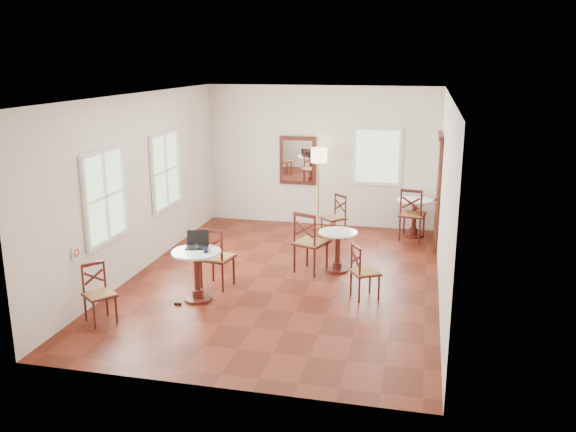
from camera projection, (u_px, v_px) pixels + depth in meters
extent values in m
plane|color=#601E10|center=(284.00, 279.00, 10.03)|extent=(7.00, 7.00, 0.00)
cube|color=white|center=(321.00, 157.00, 12.95)|extent=(5.00, 0.02, 3.00)
cube|color=white|center=(208.00, 260.00, 6.35)|extent=(5.00, 0.02, 3.00)
cube|color=white|center=(140.00, 183.00, 10.19)|extent=(0.02, 7.00, 3.00)
cube|color=white|center=(445.00, 198.00, 9.12)|extent=(0.02, 7.00, 3.00)
cube|color=white|center=(284.00, 95.00, 9.27)|extent=(5.00, 7.00, 0.02)
cube|color=#4F2316|center=(438.00, 193.00, 11.50)|extent=(0.06, 0.90, 2.10)
cube|color=#4A1812|center=(441.00, 136.00, 11.23)|extent=(0.08, 1.02, 0.08)
sphere|color=#BF8C3F|center=(435.00, 200.00, 11.23)|extent=(0.07, 0.07, 0.07)
cube|color=#491A13|center=(298.00, 161.00, 13.05)|extent=(0.80, 0.05, 1.05)
cube|color=white|center=(297.00, 161.00, 13.02)|extent=(0.64, 0.02, 0.88)
cube|color=white|center=(76.00, 253.00, 8.34)|extent=(0.02, 0.16, 0.16)
torus|color=red|center=(77.00, 253.00, 8.34)|extent=(0.02, 0.12, 0.12)
cube|color=white|center=(105.00, 196.00, 9.04)|extent=(0.06, 1.22, 1.42)
cube|color=white|center=(166.00, 170.00, 11.11)|extent=(0.06, 1.22, 1.42)
cube|color=white|center=(377.00, 156.00, 12.65)|extent=(1.02, 0.06, 1.22)
cylinder|color=#4A1812|center=(198.00, 299.00, 9.15)|extent=(0.42, 0.42, 0.04)
cylinder|color=#4A1812|center=(198.00, 293.00, 9.12)|extent=(0.17, 0.17, 0.13)
cylinder|color=#491A13|center=(197.00, 274.00, 9.04)|extent=(0.09, 0.09, 0.63)
cylinder|color=#4A1812|center=(196.00, 255.00, 8.97)|extent=(0.15, 0.15, 0.06)
cylinder|color=white|center=(196.00, 252.00, 8.96)|extent=(0.74, 0.74, 0.03)
cylinder|color=#4A1812|center=(337.00, 270.00, 10.40)|extent=(0.38, 0.38, 0.04)
cylinder|color=#4A1812|center=(337.00, 265.00, 10.38)|extent=(0.15, 0.15, 0.11)
cylinder|color=#491A13|center=(338.00, 250.00, 10.31)|extent=(0.09, 0.09, 0.57)
cylinder|color=#4A1812|center=(338.00, 235.00, 10.24)|extent=(0.13, 0.13, 0.06)
cylinder|color=white|center=(338.00, 232.00, 10.23)|extent=(0.66, 0.66, 0.03)
cylinder|color=#4A1812|center=(413.00, 235.00, 12.42)|extent=(0.42, 0.42, 0.04)
cylinder|color=#4A1812|center=(413.00, 231.00, 12.40)|extent=(0.17, 0.17, 0.13)
cylinder|color=#491A13|center=(414.00, 216.00, 12.32)|extent=(0.09, 0.09, 0.63)
cylinder|color=#4A1812|center=(415.00, 202.00, 12.25)|extent=(0.15, 0.15, 0.06)
cylinder|color=white|center=(415.00, 200.00, 12.23)|extent=(0.73, 0.73, 0.03)
cylinder|color=#4A1812|center=(234.00, 270.00, 9.73)|extent=(0.04, 0.04, 0.47)
cylinder|color=#4A1812|center=(223.00, 278.00, 9.39)|extent=(0.04, 0.04, 0.47)
cylinder|color=#4A1812|center=(213.00, 267.00, 9.87)|extent=(0.04, 0.04, 0.47)
cylinder|color=#4A1812|center=(201.00, 275.00, 9.53)|extent=(0.04, 0.04, 0.47)
cube|color=#4A1812|center=(217.00, 258.00, 9.57)|extent=(0.53, 0.53, 0.03)
cube|color=#9F6D40|center=(217.00, 257.00, 9.56)|extent=(0.51, 0.51, 0.04)
cylinder|color=#4A1812|center=(222.00, 247.00, 9.26)|extent=(0.04, 0.04, 0.53)
cylinder|color=#4A1812|center=(200.00, 244.00, 9.40)|extent=(0.04, 0.04, 0.53)
cube|color=#4A1812|center=(210.00, 231.00, 9.27)|extent=(0.40, 0.10, 0.05)
cube|color=#491A13|center=(211.00, 245.00, 9.33)|extent=(0.34, 0.08, 0.23)
cube|color=#491A13|center=(211.00, 245.00, 9.33)|extent=(0.34, 0.08, 0.23)
cylinder|color=#4A1812|center=(94.00, 315.00, 8.14)|extent=(0.03, 0.03, 0.39)
cylinder|color=#4A1812|center=(85.00, 308.00, 8.38)|extent=(0.03, 0.03, 0.39)
cylinder|color=#4A1812|center=(116.00, 309.00, 8.33)|extent=(0.03, 0.03, 0.39)
cylinder|color=#4A1812|center=(107.00, 302.00, 8.57)|extent=(0.03, 0.03, 0.39)
cube|color=#4A1812|center=(100.00, 295.00, 8.30)|extent=(0.53, 0.53, 0.03)
cube|color=#9F6D40|center=(99.00, 294.00, 8.30)|extent=(0.51, 0.51, 0.03)
cylinder|color=#4A1812|center=(83.00, 280.00, 8.27)|extent=(0.03, 0.03, 0.43)
cylinder|color=#4A1812|center=(105.00, 275.00, 8.46)|extent=(0.03, 0.03, 0.43)
cube|color=#4A1812|center=(93.00, 264.00, 8.32)|extent=(0.23, 0.28, 0.04)
cube|color=#491A13|center=(94.00, 277.00, 8.36)|extent=(0.19, 0.23, 0.19)
cube|color=#491A13|center=(94.00, 277.00, 8.36)|extent=(0.19, 0.23, 0.19)
cylinder|color=#4A1812|center=(327.00, 256.00, 10.37)|extent=(0.04, 0.04, 0.50)
cylinder|color=#4A1812|center=(314.00, 263.00, 10.05)|extent=(0.04, 0.04, 0.50)
cylinder|color=#4A1812|center=(307.00, 252.00, 10.59)|extent=(0.04, 0.04, 0.50)
cylinder|color=#4A1812|center=(294.00, 258.00, 10.27)|extent=(0.04, 0.04, 0.50)
cube|color=#4A1812|center=(311.00, 243.00, 10.25)|extent=(0.64, 0.64, 0.03)
cube|color=#9F6D40|center=(311.00, 242.00, 10.25)|extent=(0.61, 0.61, 0.04)
cylinder|color=#4A1812|center=(315.00, 232.00, 9.91)|extent=(0.04, 0.04, 0.56)
cylinder|color=#4A1812|center=(294.00, 228.00, 10.13)|extent=(0.04, 0.04, 0.56)
cube|color=#4A1812|center=(305.00, 215.00, 9.96)|extent=(0.41, 0.19, 0.06)
cube|color=#491A13|center=(304.00, 230.00, 10.02)|extent=(0.35, 0.16, 0.25)
cube|color=#491A13|center=(304.00, 230.00, 10.02)|extent=(0.35, 0.16, 0.25)
cylinder|color=#4A1812|center=(379.00, 288.00, 9.09)|extent=(0.03, 0.03, 0.40)
cylinder|color=#4A1812|center=(359.00, 290.00, 9.00)|extent=(0.03, 0.03, 0.40)
cylinder|color=#4A1812|center=(370.00, 281.00, 9.39)|extent=(0.03, 0.03, 0.40)
cylinder|color=#4A1812|center=(351.00, 283.00, 9.30)|extent=(0.03, 0.03, 0.40)
cube|color=#4A1812|center=(365.00, 273.00, 9.14)|extent=(0.53, 0.53, 0.03)
cube|color=#9F6D40|center=(365.00, 272.00, 9.14)|extent=(0.51, 0.51, 0.04)
cylinder|color=#4A1812|center=(360.00, 263.00, 8.89)|extent=(0.03, 0.03, 0.44)
cylinder|color=#4A1812|center=(352.00, 257.00, 9.19)|extent=(0.03, 0.03, 0.44)
cube|color=#4A1812|center=(356.00, 247.00, 8.99)|extent=(0.19, 0.31, 0.04)
cube|color=#491A13|center=(356.00, 259.00, 9.04)|extent=(0.16, 0.26, 0.20)
cube|color=#491A13|center=(356.00, 259.00, 9.04)|extent=(0.16, 0.26, 0.20)
cylinder|color=#4A1812|center=(424.00, 226.00, 12.26)|extent=(0.04, 0.04, 0.50)
cylinder|color=#4A1812|center=(420.00, 231.00, 11.90)|extent=(0.04, 0.04, 0.50)
cylinder|color=#4A1812|center=(404.00, 224.00, 12.41)|extent=(0.04, 0.04, 0.50)
cylinder|color=#4A1812|center=(400.00, 229.00, 12.05)|extent=(0.04, 0.04, 0.50)
cube|color=#4A1812|center=(412.00, 215.00, 12.09)|extent=(0.57, 0.57, 0.03)
cube|color=#9F6D40|center=(412.00, 214.00, 12.09)|extent=(0.54, 0.54, 0.04)
cylinder|color=#4A1812|center=(421.00, 205.00, 11.77)|extent=(0.04, 0.04, 0.56)
cylinder|color=#4A1812|center=(401.00, 203.00, 11.92)|extent=(0.04, 0.04, 0.56)
cube|color=#4A1812|center=(412.00, 191.00, 11.78)|extent=(0.42, 0.11, 0.06)
cube|color=#491A13|center=(411.00, 203.00, 11.84)|extent=(0.36, 0.09, 0.25)
cube|color=#491A13|center=(411.00, 203.00, 11.84)|extent=(0.36, 0.09, 0.25)
cylinder|color=#4A1812|center=(322.00, 228.00, 12.24)|extent=(0.03, 0.03, 0.42)
cylinder|color=#4A1812|center=(335.00, 225.00, 12.42)|extent=(0.03, 0.03, 0.42)
cylinder|color=#4A1812|center=(332.00, 232.00, 11.97)|extent=(0.03, 0.03, 0.42)
cylinder|color=#4A1812|center=(345.00, 229.00, 12.15)|extent=(0.03, 0.03, 0.42)
cube|color=#4A1812|center=(333.00, 218.00, 12.14)|extent=(0.58, 0.58, 0.03)
cube|color=#9F6D40|center=(333.00, 218.00, 12.14)|extent=(0.56, 0.56, 0.04)
cylinder|color=#4A1812|center=(335.00, 204.00, 12.31)|extent=(0.03, 0.03, 0.47)
cylinder|color=#4A1812|center=(346.00, 208.00, 12.04)|extent=(0.03, 0.03, 0.47)
cube|color=#4A1812|center=(341.00, 196.00, 12.12)|extent=(0.28, 0.27, 0.05)
cube|color=#491A13|center=(340.00, 206.00, 12.17)|extent=(0.23, 0.23, 0.21)
cube|color=#491A13|center=(340.00, 206.00, 12.17)|extent=(0.23, 0.23, 0.21)
cylinder|color=#BF8C3F|center=(318.00, 227.00, 13.00)|extent=(0.28, 0.28, 0.03)
cylinder|color=#BF8C3F|center=(319.00, 192.00, 12.80)|extent=(0.02, 0.02, 1.58)
cylinder|color=beige|center=(319.00, 155.00, 12.60)|extent=(0.34, 0.34, 0.30)
cube|color=black|center=(197.00, 247.00, 9.10)|extent=(0.38, 0.31, 0.02)
cube|color=black|center=(197.00, 247.00, 9.10)|extent=(0.30, 0.20, 0.00)
cube|color=black|center=(198.00, 238.00, 9.19)|extent=(0.34, 0.14, 0.23)
cube|color=silver|center=(198.00, 238.00, 9.19)|extent=(0.30, 0.12, 0.19)
ellipsoid|color=black|center=(197.00, 248.00, 9.03)|extent=(0.11, 0.09, 0.04)
cylinder|color=#0F1235|center=(206.00, 250.00, 8.87)|extent=(0.07, 0.07, 0.08)
torus|color=#0F1235|center=(208.00, 250.00, 8.86)|extent=(0.06, 0.01, 0.06)
cylinder|color=white|center=(196.00, 248.00, 8.97)|extent=(0.05, 0.05, 0.09)
cube|color=black|center=(178.00, 303.00, 8.97)|extent=(0.10, 0.06, 0.04)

